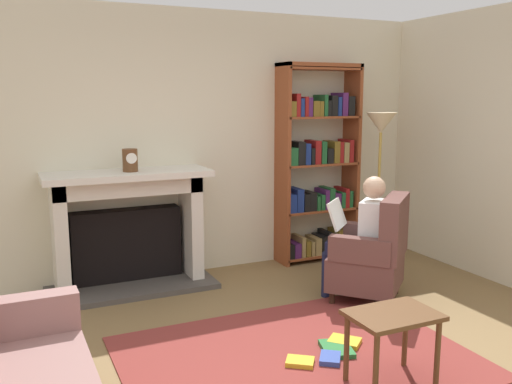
# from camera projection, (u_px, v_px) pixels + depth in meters

# --- Properties ---
(ground) EXTENTS (14.00, 14.00, 0.00)m
(ground) POSITION_uv_depth(u_px,v_px,m) (318.00, 377.00, 3.64)
(ground) COLOR olive
(back_wall) EXTENTS (5.60, 0.10, 2.70)m
(back_wall) POSITION_uv_depth(u_px,v_px,m) (193.00, 144.00, 5.69)
(back_wall) COLOR beige
(back_wall) RESTS_ON ground
(side_wall_right) EXTENTS (0.10, 5.20, 2.70)m
(side_wall_right) POSITION_uv_depth(u_px,v_px,m) (480.00, 144.00, 5.62)
(side_wall_right) COLOR beige
(side_wall_right) RESTS_ON ground
(area_rug) EXTENTS (2.40, 1.80, 0.01)m
(area_rug) POSITION_uv_depth(u_px,v_px,m) (296.00, 357.00, 3.91)
(area_rug) COLOR maroon
(area_rug) RESTS_ON ground
(fireplace) EXTENTS (1.57, 0.64, 1.15)m
(fireplace) POSITION_uv_depth(u_px,v_px,m) (128.00, 226.00, 5.29)
(fireplace) COLOR #4C4742
(fireplace) RESTS_ON ground
(mantel_clock) EXTENTS (0.14, 0.14, 0.21)m
(mantel_clock) POSITION_uv_depth(u_px,v_px,m) (130.00, 160.00, 5.09)
(mantel_clock) COLOR brown
(mantel_clock) RESTS_ON fireplace
(bookshelf) EXTENTS (0.93, 0.32, 2.19)m
(bookshelf) POSITION_uv_depth(u_px,v_px,m) (318.00, 167.00, 6.12)
(bookshelf) COLOR brown
(bookshelf) RESTS_ON ground
(armchair_reading) EXTENTS (0.89, 0.89, 0.97)m
(armchair_reading) POSITION_uv_depth(u_px,v_px,m) (374.00, 255.00, 4.96)
(armchair_reading) COLOR #331E14
(armchair_reading) RESTS_ON ground
(seated_reader) EXTENTS (0.58, 0.59, 1.14)m
(seated_reader) POSITION_uv_depth(u_px,v_px,m) (361.00, 232.00, 4.97)
(seated_reader) COLOR white
(seated_reader) RESTS_ON ground
(side_table) EXTENTS (0.56, 0.39, 0.49)m
(side_table) POSITION_uv_depth(u_px,v_px,m) (393.00, 325.00, 3.48)
(side_table) COLOR brown
(side_table) RESTS_ON ground
(scattered_books) EXTENTS (0.71, 0.44, 0.04)m
(scattered_books) POSITION_uv_depth(u_px,v_px,m) (332.00, 351.00, 3.96)
(scattered_books) COLOR gold
(scattered_books) RESTS_ON area_rug
(floor_lamp) EXTENTS (0.32, 0.32, 1.67)m
(floor_lamp) POSITION_uv_depth(u_px,v_px,m) (381.00, 137.00, 5.81)
(floor_lamp) COLOR #B7933F
(floor_lamp) RESTS_ON ground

